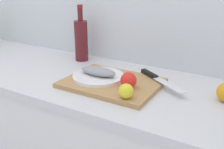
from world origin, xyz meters
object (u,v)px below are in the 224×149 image
(cutting_board, at_px, (112,83))
(lemon_0, at_px, (126,91))
(chef_knife, at_px, (156,78))
(white_plate, at_px, (98,76))
(fish_fillet, at_px, (98,71))
(wine_bottle, at_px, (81,39))

(cutting_board, distance_m, lemon_0, 0.19)
(chef_knife, bearing_deg, white_plate, -121.55)
(fish_fillet, distance_m, wine_bottle, 0.36)
(cutting_board, xyz_separation_m, fish_fillet, (-0.07, -0.00, 0.04))
(cutting_board, distance_m, wine_bottle, 0.42)
(chef_knife, bearing_deg, wine_bottle, -160.57)
(cutting_board, bearing_deg, white_plate, -177.97)
(white_plate, relative_size, fish_fillet, 1.33)
(lemon_0, distance_m, wine_bottle, 0.59)
(white_plate, height_order, lemon_0, lemon_0)
(fish_fillet, bearing_deg, white_plate, 165.96)
(wine_bottle, bearing_deg, cutting_board, -34.38)
(white_plate, distance_m, lemon_0, 0.24)
(chef_knife, height_order, wine_bottle, wine_bottle)
(lemon_0, bearing_deg, wine_bottle, 143.08)
(white_plate, distance_m, fish_fillet, 0.03)
(fish_fillet, distance_m, chef_knife, 0.26)
(fish_fillet, relative_size, lemon_0, 3.03)
(white_plate, relative_size, wine_bottle, 0.76)
(lemon_0, bearing_deg, white_plate, 149.49)
(white_plate, height_order, fish_fillet, fish_fillet)
(cutting_board, distance_m, white_plate, 0.07)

